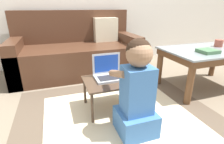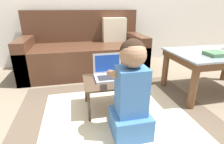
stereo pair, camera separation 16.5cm
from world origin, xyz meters
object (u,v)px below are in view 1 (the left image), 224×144
computer_mouse (132,76)px  cup_on_table (219,43)px  laptop (109,74)px  book_on_table (208,51)px  coffee_table (207,55)px  couch (77,52)px  person_seated (137,92)px  laptop_desk (113,83)px

computer_mouse → cup_on_table: (1.23, 0.18, 0.20)m
laptop → book_on_table: bearing=-4.9°
coffee_table → cup_on_table: bearing=16.5°
couch → laptop: bearing=-82.5°
cup_on_table → coffee_table: bearing=-163.5°
laptop → person_seated: (0.07, -0.44, 0.02)m
couch → laptop: (0.14, -1.09, 0.04)m
person_seated → cup_on_table: size_ratio=7.99×
coffee_table → computer_mouse: size_ratio=10.80×
laptop_desk → laptop: laptop is taller
laptop_desk → cup_on_table: (1.41, 0.16, 0.25)m
laptop_desk → computer_mouse: size_ratio=5.81×
coffee_table → computer_mouse: bearing=-173.4°
book_on_table → cup_on_table: bearing=28.1°
computer_mouse → laptop: bearing=158.2°
couch → laptop_desk: (0.17, -1.15, -0.03)m
laptop_desk → laptop: size_ratio=1.94×
couch → computer_mouse: 1.22m
laptop → book_on_table: (1.07, -0.09, 0.16)m
cup_on_table → book_on_table: 0.41m
cup_on_table → person_seated: bearing=-158.2°
laptop_desk → person_seated: bearing=-82.8°
couch → coffee_table: (1.35, -1.06, 0.11)m
coffee_table → cup_on_table: 0.26m
book_on_table → laptop_desk: bearing=178.3°
coffee_table → laptop: bearing=-178.3°
couch → coffee_table: 1.72m
couch → coffee_table: couch is taller
computer_mouse → person_seated: size_ratio=0.12×
laptop_desk → cup_on_table: cup_on_table is taller
computer_mouse → cup_on_table: cup_on_table is taller
laptop_desk → book_on_table: 1.07m
laptop → cup_on_table: size_ratio=2.95×
computer_mouse → cup_on_table: bearing=8.4°
computer_mouse → cup_on_table: 1.26m
computer_mouse → book_on_table: bearing=-0.8°
coffee_table → laptop: laptop is taller
couch → laptop: size_ratio=6.29×
coffee_table → laptop_desk: (-1.19, -0.10, -0.14)m
couch → computer_mouse: couch is taller
cup_on_table → laptop_desk: bearing=-173.4°
computer_mouse → person_seated: 0.39m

